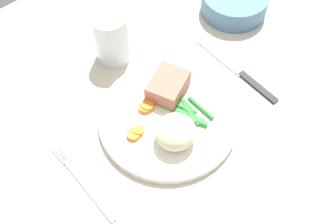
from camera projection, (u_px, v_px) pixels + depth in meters
The scene contains 10 objects.
dining_table at pixel (185, 111), 72.55cm from camera, with size 120.00×90.00×2.00cm.
dinner_plate at pixel (168, 118), 69.68cm from camera, with size 24.39×24.39×1.60cm, color white.
meat_portion at pixel (168, 86), 70.32cm from camera, with size 7.25×5.74×3.45cm, color #A86B56.
mashed_potatoes at pixel (175, 132), 64.36cm from camera, with size 6.87×6.68×4.90cm, color beige.
carrot_slices at pixel (142, 117), 68.28cm from camera, with size 7.78×5.40×1.05cm.
green_beans at pixel (186, 110), 69.15cm from camera, with size 5.68×9.63×0.89cm.
fork at pixel (83, 183), 63.67cm from camera, with size 1.44×16.60×0.40cm.
knife at pixel (238, 71), 76.21cm from camera, with size 1.70×20.50×0.64cm.
water_glass at pixel (112, 40), 74.87cm from camera, with size 6.75×6.75×10.17cm.
salad_bowl at pixel (235, 1), 83.32cm from camera, with size 13.89×13.89×4.58cm.
Camera 1 is at (-28.13, -28.15, 61.74)cm, focal length 42.61 mm.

